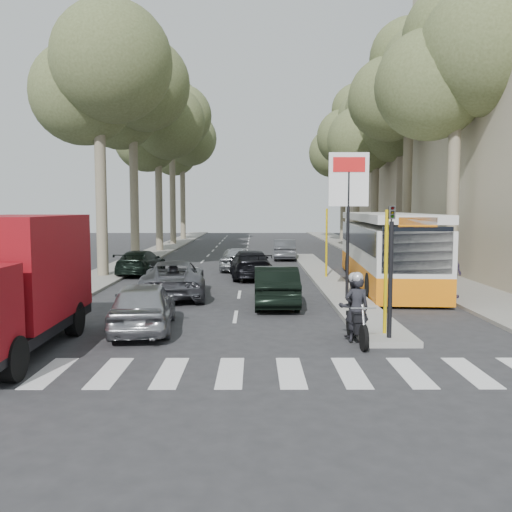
{
  "coord_description": "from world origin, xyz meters",
  "views": [
    {
      "loc": [
        -0.28,
        -15.42,
        3.56
      ],
      "look_at": [
        -0.22,
        6.33,
        1.6
      ],
      "focal_mm": 38.0,
      "sensor_mm": 36.0,
      "label": 1
    }
  ],
  "objects": [
    {
      "name": "median_left",
      "position": [
        -8.0,
        28.0,
        0.06
      ],
      "size": [
        2.4,
        64.0,
        0.12
      ],
      "primitive_type": "cube",
      "color": "gray",
      "rests_on": "ground"
    },
    {
      "name": "tree_l_b",
      "position": [
        -7.97,
        20.11,
        11.07
      ],
      "size": [
        7.4,
        7.2,
        14.88
      ],
      "color": "#6B604C",
      "rests_on": "ground"
    },
    {
      "name": "silver_hatchback",
      "position": [
        -3.5,
        0.04,
        0.73
      ],
      "size": [
        2.14,
        4.44,
        1.46
      ],
      "primitive_type": "imported",
      "rotation": [
        0.0,
        0.0,
        3.24
      ],
      "color": "#9EA0A6",
      "rests_on": "ground"
    },
    {
      "name": "tree_l_a",
      "position": [
        -7.87,
        12.11,
        10.38
      ],
      "size": [
        7.4,
        7.2,
        14.1
      ],
      "color": "#6B604C",
      "rests_on": "ground"
    },
    {
      "name": "queue_car_d",
      "position": [
        1.8,
        21.52,
        0.68
      ],
      "size": [
        1.64,
        4.2,
        1.36
      ],
      "primitive_type": "imported",
      "rotation": [
        0.0,
        0.0,
        3.09
      ],
      "color": "#53565B",
      "rests_on": "ground"
    },
    {
      "name": "queue_car_e",
      "position": [
        -6.3,
        13.12,
        0.65
      ],
      "size": [
        2.13,
        4.6,
        1.3
      ],
      "primitive_type": "imported",
      "rotation": [
        0.0,
        0.0,
        3.07
      ],
      "color": "black",
      "rests_on": "ground"
    },
    {
      "name": "tree_r_d",
      "position": [
        9.13,
        34.11,
        11.07
      ],
      "size": [
        7.4,
        7.2,
        14.88
      ],
      "color": "#6B604C",
      "rests_on": "ground"
    },
    {
      "name": "ground",
      "position": [
        0.0,
        0.0,
        0.0
      ],
      "size": [
        120.0,
        120.0,
        0.0
      ],
      "primitive_type": "plane",
      "color": "#28282B",
      "rests_on": "ground"
    },
    {
      "name": "red_truck",
      "position": [
        -6.3,
        -2.29,
        1.77
      ],
      "size": [
        2.48,
        6.31,
        3.35
      ],
      "rotation": [
        0.0,
        0.0,
        0.01
      ],
      "color": "black",
      "rests_on": "ground"
    },
    {
      "name": "pedestrian_near",
      "position": [
        7.27,
        5.02,
        1.08
      ],
      "size": [
        0.73,
        1.2,
        1.93
      ],
      "primitive_type": "imported",
      "rotation": [
        0.0,
        0.0,
        1.74
      ],
      "color": "#372E45",
      "rests_on": "sidewalk_right"
    },
    {
      "name": "dark_hatchback",
      "position": [
        0.49,
        4.05,
        0.73
      ],
      "size": [
        1.56,
        4.41,
        1.45
      ],
      "primitive_type": "imported",
      "rotation": [
        0.0,
        0.0,
        3.15
      ],
      "color": "black",
      "rests_on": "ground"
    },
    {
      "name": "tree_l_c",
      "position": [
        -7.77,
        28.11,
        10.04
      ],
      "size": [
        7.4,
        7.2,
        13.71
      ],
      "color": "#6B604C",
      "rests_on": "ground"
    },
    {
      "name": "sidewalk_right",
      "position": [
        8.6,
        25.0,
        0.06
      ],
      "size": [
        3.2,
        70.0,
        0.12
      ],
      "primitive_type": "cube",
      "color": "gray",
      "rests_on": "ground"
    },
    {
      "name": "motorcycle",
      "position": [
        2.39,
        -1.26,
        0.86
      ],
      "size": [
        0.81,
        2.22,
        1.89
      ],
      "rotation": [
        0.0,
        0.0,
        0.04
      ],
      "color": "black",
      "rests_on": "ground"
    },
    {
      "name": "billboard",
      "position": [
        3.25,
        5.0,
        3.7
      ],
      "size": [
        1.5,
        12.1,
        5.6
      ],
      "color": "yellow",
      "rests_on": "ground"
    },
    {
      "name": "tree_r_a",
      "position": [
        9.13,
        10.11,
        10.38
      ],
      "size": [
        7.4,
        7.2,
        14.1
      ],
      "color": "#6B604C",
      "rests_on": "ground"
    },
    {
      "name": "queue_car_a",
      "position": [
        -3.5,
        6.0,
        0.73
      ],
      "size": [
        2.97,
        5.47,
        1.45
      ],
      "primitive_type": "imported",
      "rotation": [
        0.0,
        0.0,
        3.25
      ],
      "color": "#52545B",
      "rests_on": "ground"
    },
    {
      "name": "building_far",
      "position": [
        15.5,
        34.0,
        8.0
      ],
      "size": [
        11.0,
        20.0,
        16.0
      ],
      "primitive_type": "cube",
      "color": "#B7A88E",
      "rests_on": "ground"
    },
    {
      "name": "pedestrian_far",
      "position": [
        7.96,
        11.12,
        1.08
      ],
      "size": [
        1.32,
        1.18,
        1.91
      ],
      "primitive_type": "imported",
      "rotation": [
        0.0,
        0.0,
        3.78
      ],
      "color": "brown",
      "rests_on": "sidewalk_right"
    },
    {
      "name": "queue_car_c",
      "position": [
        -1.27,
        15.09,
        0.68
      ],
      "size": [
        2.03,
        4.12,
        1.35
      ],
      "primitive_type": "imported",
      "rotation": [
        0.0,
        0.0,
        3.03
      ],
      "color": "#A1A5A9",
      "rests_on": "ground"
    },
    {
      "name": "traffic_light_island",
      "position": [
        3.25,
        -1.5,
        2.49
      ],
      "size": [
        0.16,
        0.41,
        3.6
      ],
      "color": "black",
      "rests_on": "ground"
    },
    {
      "name": "queue_car_b",
      "position": [
        -0.5,
        11.72,
        0.71
      ],
      "size": [
        2.38,
        5.03,
        1.42
      ],
      "primitive_type": "imported",
      "rotation": [
        0.0,
        0.0,
        3.22
      ],
      "color": "black",
      "rests_on": "ground"
    },
    {
      "name": "tree_l_e",
      "position": [
        -7.97,
        44.11,
        10.73
      ],
      "size": [
        7.4,
        7.2,
        14.49
      ],
      "color": "#6B604C",
      "rests_on": "ground"
    },
    {
      "name": "city_bus",
      "position": [
        5.75,
        9.39,
        1.75
      ],
      "size": [
        3.58,
        12.75,
        3.32
      ],
      "rotation": [
        0.0,
        0.0,
        -0.07
      ],
      "color": "orange",
      "rests_on": "ground"
    },
    {
      "name": "tree_r_e",
      "position": [
        9.23,
        42.11,
        10.38
      ],
      "size": [
        7.4,
        7.2,
        14.1
      ],
      "color": "#6B604C",
      "rests_on": "ground"
    },
    {
      "name": "tree_r_c",
      "position": [
        9.03,
        26.11,
        9.69
      ],
      "size": [
        7.4,
        7.2,
        13.32
      ],
      "color": "#6B604C",
      "rests_on": "ground"
    },
    {
      "name": "tree_r_b",
      "position": [
        9.23,
        18.11,
        11.42
      ],
      "size": [
        7.4,
        7.2,
        15.27
      ],
      "color": "#6B604C",
      "rests_on": "ground"
    },
    {
      "name": "traffic_island",
      "position": [
        3.25,
        11.0,
        0.08
      ],
      "size": [
        1.5,
        26.0,
        0.16
      ],
      "primitive_type": "cube",
      "color": "gray",
      "rests_on": "ground"
    },
    {
      "name": "tree_l_d",
      "position": [
        -7.87,
        36.11,
        11.76
      ],
      "size": [
        7.4,
        7.2,
        15.66
      ],
      "color": "#6B604C",
      "rests_on": "ground"
    }
  ]
}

